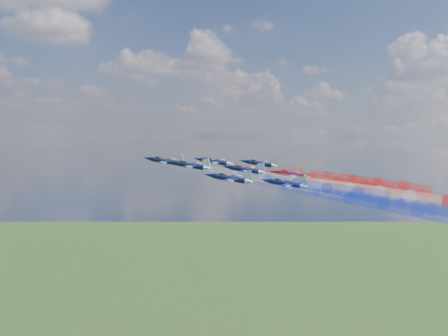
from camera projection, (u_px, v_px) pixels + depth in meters
jet_lead at (165, 161)px, 150.72m from camera, size 15.50×15.19×5.46m
trail_lead at (263, 178)px, 145.61m from camera, size 36.75×30.54×10.69m
jet_inner_left at (190, 165)px, 140.41m from camera, size 15.50×15.19×5.46m
trail_inner_left at (297, 183)px, 135.30m from camera, size 36.75×30.54×10.69m
jet_inner_right at (215, 162)px, 158.01m from camera, size 15.50×15.19×5.46m
trail_inner_right at (310, 177)px, 152.89m from camera, size 36.75×30.54×10.69m
jet_outer_left at (230, 179)px, 128.15m from camera, size 15.50×15.19×5.46m
trail_outer_left at (349, 199)px, 123.03m from camera, size 36.75×30.54×10.69m
jet_center_third at (246, 170)px, 145.61m from camera, size 15.50×15.19×5.46m
trail_center_third at (350, 187)px, 140.49m from camera, size 36.75×30.54×10.69m
jet_outer_right at (260, 164)px, 166.11m from camera, size 15.50×15.19×5.46m
trail_outer_right at (352, 179)px, 161.00m from camera, size 36.75×30.54×10.69m
jet_rear_left at (286, 184)px, 135.38m from camera, size 15.50×15.19×5.46m
trail_rear_left at (400, 203)px, 130.26m from camera, size 36.75×30.54×10.69m
jet_rear_right at (292, 175)px, 154.00m from camera, size 15.50×15.19×5.46m
trail_rear_right at (392, 191)px, 148.88m from camera, size 36.75×30.54×10.69m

